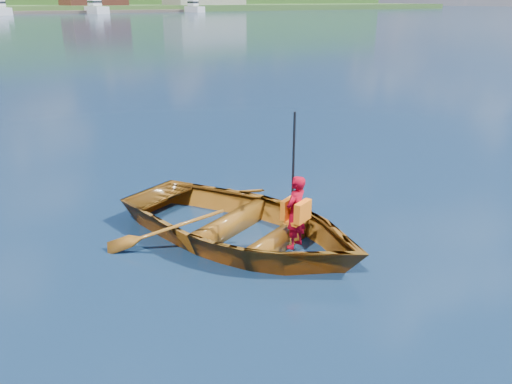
% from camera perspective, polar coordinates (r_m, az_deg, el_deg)
% --- Properties ---
extents(ground, '(600.00, 600.00, 0.00)m').
position_cam_1_polar(ground, '(9.16, 3.34, -1.81)').
color(ground, '#122041').
rests_on(ground, ground).
extents(rowboat, '(4.38, 5.07, 0.88)m').
position_cam_1_polar(rowboat, '(7.81, -1.78, -3.64)').
color(rowboat, '#65390C').
rests_on(rowboat, ground).
extents(child_paddler, '(0.48, 0.44, 2.00)m').
position_cam_1_polar(child_paddler, '(7.31, 4.55, -2.25)').
color(child_paddler, '#A00318').
rests_on(child_paddler, ground).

